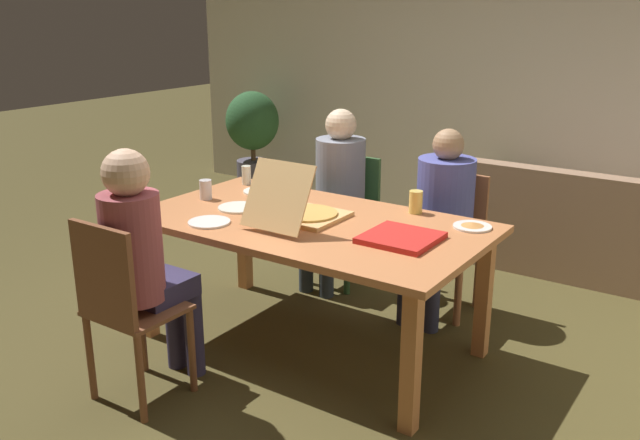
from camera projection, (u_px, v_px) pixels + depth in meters
name	position (u px, v px, depth m)	size (l,w,h in m)	color
ground_plane	(310.00, 344.00, 4.01)	(20.00, 20.00, 0.00)	#4A411F
back_wall	(504.00, 66.00, 5.91)	(6.83, 0.12, 2.79)	silver
dining_table	(310.00, 234.00, 3.81)	(1.94, 1.09, 0.76)	#BF7343
chair_0	(448.00, 236.00, 4.40)	(0.44, 0.38, 0.88)	#9D5E3A
person_0	(441.00, 207.00, 4.23)	(0.36, 0.55, 1.19)	#2C2E48
chair_1	(346.00, 213.00, 4.88)	(0.42, 0.43, 0.88)	#346034
person_1	(336.00, 183.00, 4.70)	(0.34, 0.52, 1.24)	#303B45
chair_2	(122.00, 303.00, 3.27)	(0.42, 0.39, 0.96)	brown
person_2	(142.00, 254.00, 3.32)	(0.29, 0.50, 1.28)	#322C4D
pizza_box_0	(302.00, 212.00, 3.76)	(0.38, 0.55, 0.36)	tan
pizza_box_1	(401.00, 238.00, 3.45)	(0.36, 0.36, 0.03)	red
plate_0	(209.00, 222.00, 3.73)	(0.23, 0.23, 0.01)	white
plate_1	(262.00, 191.00, 4.34)	(0.23, 0.23, 0.03)	white
plate_2	(238.00, 208.00, 4.00)	(0.24, 0.24, 0.01)	white
plate_3	(472.00, 226.00, 3.65)	(0.21, 0.21, 0.03)	white
drinking_glass_0	(246.00, 175.00, 4.52)	(0.06, 0.06, 0.13)	silver
drinking_glass_1	(416.00, 202.00, 3.90)	(0.08, 0.08, 0.13)	#E4C45B
drinking_glass_2	(206.00, 190.00, 4.18)	(0.07, 0.07, 0.12)	silver
couch	(593.00, 233.00, 5.06)	(1.86, 0.89, 0.80)	#947258
potted_plant	(253.00, 132.00, 7.01)	(0.54, 0.54, 1.07)	#524D5E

